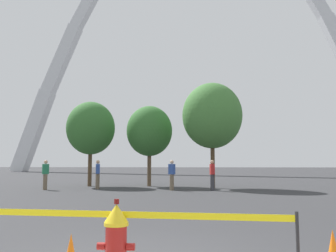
{
  "coord_description": "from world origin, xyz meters",
  "views": [
    {
      "loc": [
        1.01,
        -5.38,
        1.43
      ],
      "look_at": [
        -0.02,
        5.0,
        2.5
      ],
      "focal_mm": 38.71,
      "sensor_mm": 36.0,
      "label": 1
    }
  ],
  "objects_px": {
    "pedestrian_walking_left": "(45,174)",
    "pedestrian_standing_center": "(172,175)",
    "fire_hydrant": "(116,243)",
    "pedestrian_walking_right": "(212,175)",
    "monument_arch": "(197,42)",
    "pedestrian_near_trees": "(98,174)"
  },
  "relations": [
    {
      "from": "pedestrian_standing_center",
      "to": "pedestrian_walking_right",
      "type": "bearing_deg",
      "value": -0.22
    },
    {
      "from": "pedestrian_standing_center",
      "to": "fire_hydrant",
      "type": "bearing_deg",
      "value": -87.55
    },
    {
      "from": "pedestrian_standing_center",
      "to": "pedestrian_walking_right",
      "type": "relative_size",
      "value": 1.0
    },
    {
      "from": "fire_hydrant",
      "to": "pedestrian_walking_left",
      "type": "relative_size",
      "value": 0.62
    },
    {
      "from": "pedestrian_standing_center",
      "to": "pedestrian_near_trees",
      "type": "distance_m",
      "value": 4.23
    },
    {
      "from": "pedestrian_walking_left",
      "to": "pedestrian_walking_right",
      "type": "relative_size",
      "value": 1.0
    },
    {
      "from": "fire_hydrant",
      "to": "pedestrian_walking_left",
      "type": "xyz_separation_m",
      "value": [
        -7.44,
        14.45,
        0.35
      ]
    },
    {
      "from": "pedestrian_walking_left",
      "to": "pedestrian_near_trees",
      "type": "relative_size",
      "value": 1.0
    },
    {
      "from": "fire_hydrant",
      "to": "pedestrian_walking_left",
      "type": "bearing_deg",
      "value": 117.25
    },
    {
      "from": "monument_arch",
      "to": "pedestrian_walking_right",
      "type": "distance_m",
      "value": 43.71
    },
    {
      "from": "pedestrian_walking_left",
      "to": "pedestrian_standing_center",
      "type": "bearing_deg",
      "value": 2.55
    },
    {
      "from": "pedestrian_walking_left",
      "to": "fire_hydrant",
      "type": "bearing_deg",
      "value": -62.75
    },
    {
      "from": "fire_hydrant",
      "to": "pedestrian_walking_right",
      "type": "relative_size",
      "value": 0.62
    },
    {
      "from": "fire_hydrant",
      "to": "pedestrian_standing_center",
      "type": "distance_m",
      "value": 14.77
    },
    {
      "from": "pedestrian_walking_right",
      "to": "pedestrian_near_trees",
      "type": "height_order",
      "value": "same"
    },
    {
      "from": "fire_hydrant",
      "to": "pedestrian_near_trees",
      "type": "relative_size",
      "value": 0.62
    },
    {
      "from": "monument_arch",
      "to": "pedestrian_standing_center",
      "type": "relative_size",
      "value": 38.68
    },
    {
      "from": "fire_hydrant",
      "to": "pedestrian_walking_right",
      "type": "height_order",
      "value": "pedestrian_walking_right"
    },
    {
      "from": "monument_arch",
      "to": "pedestrian_walking_left",
      "type": "distance_m",
      "value": 44.58
    },
    {
      "from": "fire_hydrant",
      "to": "monument_arch",
      "type": "relative_size",
      "value": 0.02
    },
    {
      "from": "pedestrian_near_trees",
      "to": "pedestrian_walking_right",
      "type": "bearing_deg",
      "value": -5.46
    },
    {
      "from": "fire_hydrant",
      "to": "monument_arch",
      "type": "xyz_separation_m",
      "value": [
        0.06,
        53.35,
        20.8
      ]
    }
  ]
}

